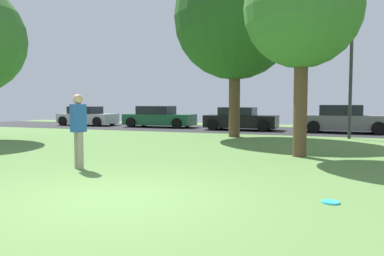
{
  "coord_description": "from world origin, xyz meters",
  "views": [
    {
      "loc": [
        3.25,
        -5.05,
        1.53
      ],
      "look_at": [
        0.0,
        3.44,
        0.92
      ],
      "focal_mm": 34.4,
      "sensor_mm": 36.0,
      "label": 1
    }
  ],
  "objects": [
    {
      "name": "parked_car_black",
      "position": [
        -1.68,
        15.62,
        0.61
      ],
      "size": [
        4.07,
        2.02,
        1.3
      ],
      "color": "black",
      "rests_on": "ground_plane"
    },
    {
      "name": "maple_tree_far",
      "position": [
        -0.92,
        11.25,
        5.32
      ],
      "size": [
        5.48,
        5.48,
        8.07
      ],
      "color": "brown",
      "rests_on": "ground_plane"
    },
    {
      "name": "oak_tree_right",
      "position": [
        2.39,
        5.88,
        4.14
      ],
      "size": [
        3.29,
        3.29,
        5.81
      ],
      "color": "brown",
      "rests_on": "ground_plane"
    },
    {
      "name": "road_strip",
      "position": [
        0.0,
        16.0,
        0.0
      ],
      "size": [
        44.0,
        6.4,
        0.01
      ],
      "primitive_type": "cube",
      "color": "#28282B",
      "rests_on": "ground_plane"
    },
    {
      "name": "person_catcher",
      "position": [
        -2.29,
        2.0,
        0.97
      ],
      "size": [
        0.34,
        0.38,
        1.74
      ],
      "rotation": [
        0.0,
        0.0,
        -2.03
      ],
      "color": "gray",
      "rests_on": "ground_plane"
    },
    {
      "name": "parked_car_grey",
      "position": [
        3.81,
        15.62,
        0.66
      ],
      "size": [
        4.27,
        2.05,
        1.44
      ],
      "color": "slate",
      "rests_on": "ground_plane"
    },
    {
      "name": "street_lamp_post",
      "position": [
        3.95,
        12.2,
        2.25
      ],
      "size": [
        0.14,
        0.14,
        4.5
      ],
      "primitive_type": "cylinder",
      "color": "#2D2D33",
      "rests_on": "ground_plane"
    },
    {
      "name": "parked_car_silver",
      "position": [
        -12.67,
        16.17,
        0.6
      ],
      "size": [
        4.0,
        1.97,
        1.31
      ],
      "color": "#B7B7BC",
      "rests_on": "ground_plane"
    },
    {
      "name": "parked_car_green",
      "position": [
        -7.18,
        16.22,
        0.62
      ],
      "size": [
        4.54,
        1.94,
        1.35
      ],
      "color": "#195633",
      "rests_on": "ground_plane"
    },
    {
      "name": "ground_plane",
      "position": [
        0.0,
        0.0,
        0.0
      ],
      "size": [
        44.0,
        44.0,
        0.0
      ],
      "primitive_type": "plane",
      "color": "#5B8442"
    },
    {
      "name": "frisbee_disc",
      "position": [
        3.26,
        0.9,
        0.01
      ],
      "size": [
        0.27,
        0.27,
        0.03
      ],
      "primitive_type": "cylinder",
      "color": "#2DB2E0",
      "rests_on": "ground_plane"
    }
  ]
}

